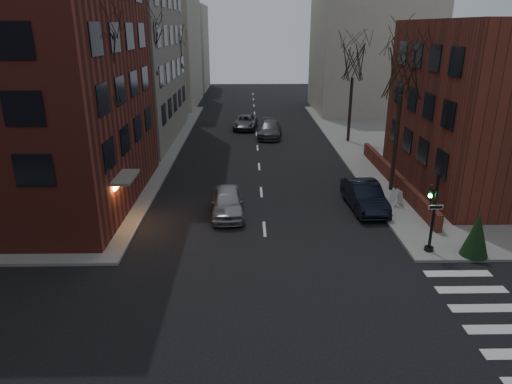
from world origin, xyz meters
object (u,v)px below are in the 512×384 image
parked_sedan (364,196)px  sandwich_board (397,197)px  tree_right_b (353,61)px  streetlamp_far (183,86)px  car_lane_silver (227,202)px  tree_left_a (98,68)px  tree_left_c (173,52)px  evergreen_shrub (477,235)px  tree_left_b (145,49)px  car_lane_far (245,122)px  car_lane_gray (270,129)px  traffic_signal (432,218)px  tree_right_a (403,70)px  streetlamp_near (147,119)px

parked_sedan → sandwich_board: (2.06, 0.17, -0.18)m
tree_right_b → streetlamp_far: (-17.00, 10.00, -3.35)m
parked_sedan → car_lane_silver: 8.36m
tree_left_a → tree_left_c: (0.00, 26.00, -0.44)m
car_lane_silver → evergreen_shrub: size_ratio=2.14×
tree_left_b → sandwich_board: 21.86m
tree_left_c → parked_sedan: 30.10m
car_lane_far → car_lane_gray: bearing=-52.9°
tree_left_c → car_lane_silver: 27.70m
traffic_signal → tree_left_a: 18.66m
tree_right_a → traffic_signal: bearing=-95.5°
tree_left_b → tree_right_a: 19.35m
streetlamp_near → evergreen_shrub: 22.85m
tree_right_b → car_lane_gray: size_ratio=1.69×
tree_right_a → evergreen_shrub: (1.19, -9.50, -6.80)m
tree_right_b → car_lane_silver: size_ratio=1.99×
streetlamp_near → sandwich_board: (16.46, -6.91, -3.58)m
tree_left_b → tree_left_c: 14.03m
traffic_signal → streetlamp_near: streetlamp_near is taller
streetlamp_near → evergreen_shrub: bearing=-36.6°
car_lane_silver → car_lane_gray: bearing=77.2°
car_lane_silver → tree_right_b: bearing=55.5°
tree_left_a → tree_left_c: tree_left_a is taller
evergreen_shrub → tree_right_a: bearing=97.1°
tree_left_c → car_lane_far: tree_left_c is taller
traffic_signal → tree_left_a: (-16.74, 5.01, 6.56)m
tree_left_c → streetlamp_near: 18.40m
streetlamp_near → car_lane_far: streetlamp_near is taller
traffic_signal → tree_right_a: 10.92m
tree_right_a → parked_sedan: 8.25m
tree_left_a → parked_sedan: 16.86m
car_lane_silver → car_lane_far: (0.97, 24.34, -0.07)m
tree_left_a → car_lane_far: (7.65, 24.45, -7.75)m
car_lane_silver → tree_right_a: bearing=16.5°
car_lane_gray → evergreen_shrub: size_ratio=2.53×
tree_left_b → sandwich_board: tree_left_b is taller
streetlamp_near → traffic_signal: bearing=-38.9°
car_lane_far → evergreen_shrub: (11.14, -29.95, 0.51)m
car_lane_silver → car_lane_gray: 20.56m
streetlamp_near → car_lane_gray: size_ratio=1.15×
tree_left_b → tree_left_c: bearing=90.0°
tree_right_a → parked_sedan: tree_right_a is taller
streetlamp_near → car_lane_silver: 10.54m
parked_sedan → sandwich_board: 2.07m
tree_right_a → sandwich_board: size_ratio=9.54×
streetlamp_far → car_lane_far: size_ratio=1.22×
car_lane_gray → streetlamp_far: bearing=147.8°
parked_sedan → sandwich_board: parked_sedan is taller
streetlamp_near → parked_sedan: bearing=-26.2°
car_lane_gray → sandwich_board: bearing=-63.8°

